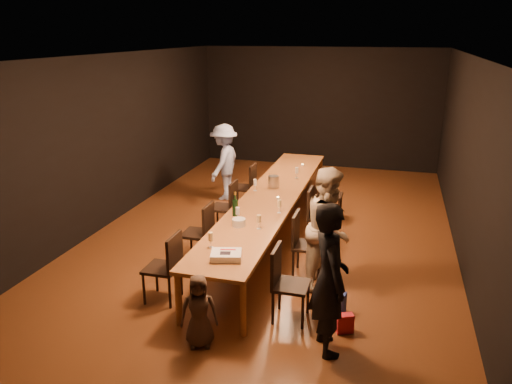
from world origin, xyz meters
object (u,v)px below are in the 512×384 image
(ice_bucket, at_px, (273,182))
(chair_left_0, at_px, (162,267))
(table, at_px, (271,198))
(woman_tan, at_px, (329,228))
(chair_left_1, at_px, (197,233))
(chair_right_0, at_px, (291,284))
(chair_right_3, at_px, (331,194))
(chair_right_2, at_px, (321,216))
(champagne_bottle, at_px, (235,204))
(woman_birthday, at_px, (329,279))
(plate_stack, at_px, (239,222))
(chair_left_3, at_px, (244,187))
(man_blue, at_px, (224,162))
(birthday_cake, at_px, (226,255))
(chair_left_2, at_px, (223,207))
(child, at_px, (199,311))
(chair_right_1, at_px, (308,245))

(ice_bucket, bearing_deg, chair_left_0, -105.09)
(table, bearing_deg, woman_tan, -50.64)
(chair_left_1, distance_m, ice_bucket, 1.88)
(chair_right_0, xyz_separation_m, chair_right_3, (0.00, 3.60, 0.00))
(chair_right_2, xyz_separation_m, champagne_bottle, (-1.13, -1.06, 0.47))
(woman_birthday, distance_m, ice_bucket, 3.65)
(plate_stack, bearing_deg, chair_right_0, -44.93)
(ice_bucket, bearing_deg, chair_left_3, 136.74)
(chair_right_2, relative_size, woman_birthday, 0.54)
(chair_right_2, height_order, woman_birthday, woman_birthday)
(chair_right_3, relative_size, champagne_bottle, 2.53)
(table, bearing_deg, chair_left_3, 125.31)
(chair_left_3, bearing_deg, chair_right_2, -125.22)
(man_blue, xyz_separation_m, birthday_cake, (1.50, -4.26, 0.01))
(birthday_cake, bearing_deg, woman_birthday, -31.41)
(chair_right_2, xyz_separation_m, chair_right_3, (0.00, 1.20, 0.00))
(woman_tan, relative_size, plate_stack, 8.82)
(man_blue, xyz_separation_m, plate_stack, (1.33, -3.21, 0.02))
(chair_right_0, relative_size, chair_left_1, 1.00)
(chair_right_2, height_order, ice_bucket, ice_bucket)
(chair_left_2, bearing_deg, woman_tan, -125.03)
(chair_right_3, xyz_separation_m, plate_stack, (-0.96, -2.64, 0.34))
(child, bearing_deg, chair_left_1, 92.01)
(chair_right_2, xyz_separation_m, chair_left_3, (-1.70, 1.20, 0.00))
(chair_right_3, xyz_separation_m, birthday_cake, (-0.79, -3.69, 0.33))
(table, relative_size, chair_left_2, 6.45)
(birthday_cake, xyz_separation_m, champagne_bottle, (-0.35, 1.43, 0.14))
(man_blue, relative_size, plate_stack, 8.26)
(chair_right_3, bearing_deg, chair_left_1, -35.31)
(chair_right_1, bearing_deg, man_blue, -142.30)
(chair_left_1, distance_m, woman_birthday, 2.80)
(chair_left_1, xyz_separation_m, plate_stack, (0.74, -0.24, 0.34))
(chair_right_3, bearing_deg, plate_stack, -19.93)
(chair_right_0, bearing_deg, chair_right_1, 180.00)
(chair_right_0, height_order, chair_right_2, same)
(chair_right_1, xyz_separation_m, champagne_bottle, (-1.13, 0.14, 0.47))
(chair_right_2, relative_size, plate_stack, 4.88)
(chair_left_3, bearing_deg, plate_stack, -164.33)
(chair_right_0, xyz_separation_m, ice_bucket, (-0.93, 2.87, 0.39))
(woman_birthday, bearing_deg, chair_right_3, -17.22)
(chair_right_2, relative_size, chair_left_2, 1.00)
(chair_right_0, relative_size, champagne_bottle, 2.53)
(chair_right_3, xyz_separation_m, ice_bucket, (-0.93, -0.73, 0.39))
(woman_birthday, bearing_deg, chair_left_2, 13.12)
(woman_birthday, bearing_deg, child, 78.54)
(woman_birthday, bearing_deg, table, 0.89)
(table, bearing_deg, chair_right_1, -54.69)
(champagne_bottle, bearing_deg, chair_left_3, 104.07)
(chair_left_0, relative_size, child, 1.09)
(woman_tan, bearing_deg, chair_left_0, 126.26)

